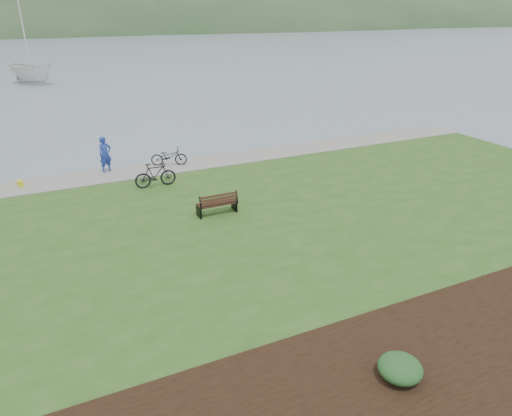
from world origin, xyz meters
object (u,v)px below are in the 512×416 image
at_px(person, 105,152).
at_px(sailboat, 34,84).
at_px(bicycle_a, 169,156).
at_px(park_bench, 218,203).

height_order(person, sailboat, sailboat).
relative_size(bicycle_a, sailboat, 0.07).
xyz_separation_m(park_bench, bicycle_a, (-0.12, 6.96, 0.00)).
distance_m(person, sailboat, 36.90).
bearing_deg(sailboat, bicycle_a, -119.76).
height_order(person, bicycle_a, person).
relative_size(park_bench, sailboat, 0.06).
distance_m(park_bench, bicycle_a, 6.96).
xyz_separation_m(person, sailboat, (-2.95, 36.76, -1.47)).
height_order(bicycle_a, sailboat, sailboat).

